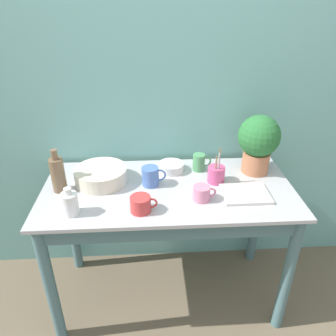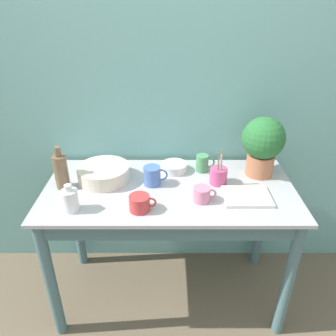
# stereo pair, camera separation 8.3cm
# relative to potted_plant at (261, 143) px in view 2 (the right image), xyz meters

# --- Properties ---
(wall_back) EXTENTS (6.00, 0.05, 2.40)m
(wall_back) POSITION_rel_potted_plant_xyz_m (-0.51, 0.23, 0.20)
(wall_back) COLOR #70ADA8
(wall_back) RESTS_ON ground_plane
(counter_table) EXTENTS (1.35, 0.65, 0.80)m
(counter_table) POSITION_rel_potted_plant_xyz_m (-0.51, -0.17, -0.35)
(counter_table) COLOR slate
(counter_table) RESTS_ON ground_plane
(potted_plant) EXTENTS (0.23, 0.23, 0.34)m
(potted_plant) POSITION_rel_potted_plant_xyz_m (0.00, 0.00, 0.00)
(potted_plant) COLOR #B7704C
(potted_plant) RESTS_ON counter_table
(bowl_wash_large) EXTENTS (0.29, 0.29, 0.08)m
(bowl_wash_large) POSITION_rel_potted_plant_xyz_m (-0.88, -0.06, -0.15)
(bowl_wash_large) COLOR beige
(bowl_wash_large) RESTS_ON counter_table
(bottle_tall) EXTENTS (0.07, 0.07, 0.24)m
(bottle_tall) POSITION_rel_potted_plant_xyz_m (-1.09, -0.14, -0.10)
(bottle_tall) COLOR brown
(bottle_tall) RESTS_ON counter_table
(bottle_short) EXTENTS (0.08, 0.08, 0.14)m
(bottle_short) POSITION_rel_potted_plant_xyz_m (-0.99, -0.35, -0.14)
(bottle_short) COLOR white
(bottle_short) RESTS_ON counter_table
(mug_blue) EXTENTS (0.13, 0.09, 0.10)m
(mug_blue) POSITION_rel_potted_plant_xyz_m (-0.61, -0.11, -0.14)
(mug_blue) COLOR #4C70B7
(mug_blue) RESTS_ON counter_table
(mug_green) EXTENTS (0.11, 0.07, 0.10)m
(mug_green) POSITION_rel_potted_plant_xyz_m (-0.32, 0.04, -0.14)
(mug_green) COLOR #4C935B
(mug_green) RESTS_ON counter_table
(mug_red) EXTENTS (0.13, 0.10, 0.08)m
(mug_red) POSITION_rel_potted_plant_xyz_m (-0.66, -0.35, -0.15)
(mug_red) COLOR #C63838
(mug_red) RESTS_ON counter_table
(mug_pink) EXTENTS (0.12, 0.09, 0.08)m
(mug_pink) POSITION_rel_potted_plant_xyz_m (-0.35, -0.27, -0.16)
(mug_pink) COLOR pink
(mug_pink) RESTS_ON counter_table
(bowl_small_enamel_white) EXTENTS (0.15, 0.15, 0.05)m
(bowl_small_enamel_white) POSITION_rel_potted_plant_xyz_m (-0.49, 0.04, -0.17)
(bowl_small_enamel_white) COLOR silver
(bowl_small_enamel_white) RESTS_ON counter_table
(utensil_cup) EXTENTS (0.09, 0.09, 0.21)m
(utensil_cup) POSITION_rel_potted_plant_xyz_m (-0.25, -0.10, -0.15)
(utensil_cup) COLOR #CC4C7F
(utensil_cup) RESTS_ON counter_table
(tray_board) EXTENTS (0.24, 0.19, 0.02)m
(tray_board) POSITION_rel_potted_plant_xyz_m (-0.12, -0.25, -0.19)
(tray_board) COLOR beige
(tray_board) RESTS_ON counter_table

